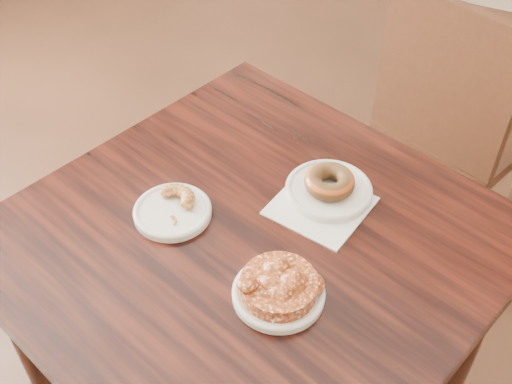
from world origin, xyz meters
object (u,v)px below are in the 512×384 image
at_px(cafe_table, 252,349).
at_px(chair_far, 462,126).
at_px(glazed_donut, 330,182).
at_px(cruller_fragment, 172,205).
at_px(apple_fritter, 279,283).

distance_m(cafe_table, chair_far, 0.94).
xyz_separation_m(glazed_donut, cruller_fragment, (-0.24, -0.18, -0.01)).
xyz_separation_m(chair_far, cruller_fragment, (-0.40, -0.92, 0.32)).
distance_m(chair_far, cruller_fragment, 1.05).
height_order(cafe_table, apple_fritter, apple_fritter).
bearing_deg(cafe_table, cruller_fragment, -157.14).
bearing_deg(glazed_donut, cafe_table, -117.76).
distance_m(glazed_donut, cruller_fragment, 0.30).
bearing_deg(cruller_fragment, cafe_table, 5.93).
bearing_deg(cruller_fragment, glazed_donut, 36.63).
relative_size(glazed_donut, cruller_fragment, 1.06).
bearing_deg(glazed_donut, apple_fritter, -86.60).
bearing_deg(cafe_table, glazed_donut, 79.17).
bearing_deg(cafe_table, chair_far, 92.08).
bearing_deg(glazed_donut, cruller_fragment, -143.37).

